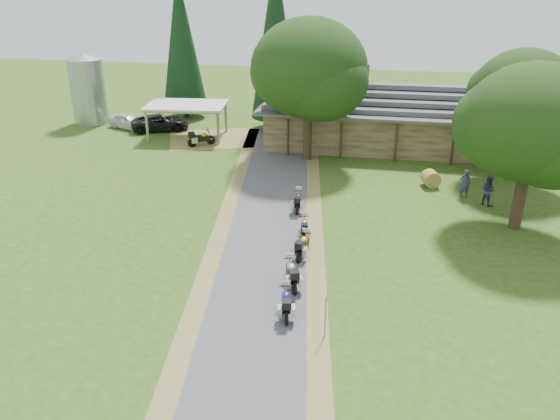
% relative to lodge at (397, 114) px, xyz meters
% --- Properties ---
extents(ground, '(120.00, 120.00, 0.00)m').
position_rel_lodge_xyz_m(ground, '(-6.00, -24.00, -2.45)').
color(ground, '#2E4914').
rests_on(ground, ground).
extents(driveway, '(51.95, 51.95, 0.00)m').
position_rel_lodge_xyz_m(driveway, '(-6.50, -20.00, -2.45)').
color(driveway, '#4F4F52').
rests_on(driveway, ground).
extents(lodge, '(21.40, 9.40, 4.90)m').
position_rel_lodge_xyz_m(lodge, '(0.00, 0.00, 0.00)').
color(lodge, brown).
rests_on(lodge, ground).
extents(silo, '(3.41, 3.41, 6.24)m').
position_rel_lodge_xyz_m(silo, '(-27.44, 1.68, 0.67)').
color(silo, gray).
rests_on(silo, ground).
extents(carport, '(6.91, 4.99, 2.81)m').
position_rel_lodge_xyz_m(carport, '(-17.14, -1.07, -1.05)').
color(carport, silver).
rests_on(carport, ground).
extents(car_white_sedan, '(3.92, 5.50, 1.69)m').
position_rel_lodge_xyz_m(car_white_sedan, '(-23.23, 0.45, -1.61)').
color(car_white_sedan, silver).
rests_on(car_white_sedan, ground).
extents(car_dark_suv, '(4.34, 5.91, 2.08)m').
position_rel_lodge_xyz_m(car_dark_suv, '(-20.25, 0.46, -1.41)').
color(car_dark_suv, black).
rests_on(car_dark_suv, ground).
extents(motorcycle_row_a, '(0.92, 1.89, 1.24)m').
position_rel_lodge_xyz_m(motorcycle_row_a, '(-4.50, -25.12, -1.83)').
color(motorcycle_row_a, navy).
rests_on(motorcycle_row_a, ground).
extents(motorcycle_row_b, '(1.21, 2.01, 1.31)m').
position_rel_lodge_xyz_m(motorcycle_row_b, '(-4.65, -22.88, -1.80)').
color(motorcycle_row_b, '#94969B').
rests_on(motorcycle_row_b, ground).
extents(motorcycle_row_c, '(0.81, 1.89, 1.25)m').
position_rel_lodge_xyz_m(motorcycle_row_c, '(-4.55, -20.05, -1.82)').
color(motorcycle_row_c, '#C4A601').
rests_on(motorcycle_row_c, ground).
extents(motorcycle_row_d, '(0.79, 1.73, 1.14)m').
position_rel_lodge_xyz_m(motorcycle_row_d, '(-4.80, -17.88, -1.88)').
color(motorcycle_row_d, '#CA5424').
rests_on(motorcycle_row_d, ground).
extents(motorcycle_row_e, '(0.75, 1.86, 1.24)m').
position_rel_lodge_xyz_m(motorcycle_row_e, '(-5.66, -14.52, -1.83)').
color(motorcycle_row_e, black).
rests_on(motorcycle_row_e, ground).
extents(motorcycle_carport_a, '(2.00, 1.80, 1.39)m').
position_rel_lodge_xyz_m(motorcycle_carport_a, '(-15.25, -3.32, -1.75)').
color(motorcycle_carport_a, gold).
rests_on(motorcycle_carport_a, ground).
extents(person_a, '(0.62, 0.45, 2.12)m').
position_rel_lodge_xyz_m(person_a, '(4.19, -10.64, -1.39)').
color(person_a, navy).
rests_on(person_a, ground).
extents(person_b, '(0.75, 0.74, 2.17)m').
position_rel_lodge_xyz_m(person_b, '(5.37, -11.66, -1.37)').
color(person_b, navy).
rests_on(person_b, ground).
extents(hay_bale, '(1.28, 1.22, 1.06)m').
position_rel_lodge_xyz_m(hay_bale, '(2.27, -9.15, -1.92)').
color(hay_bale, olive).
rests_on(hay_bale, ground).
extents(sign_post, '(0.34, 0.06, 1.91)m').
position_rel_lodge_xyz_m(sign_post, '(-2.77, -26.35, -1.49)').
color(sign_post, gray).
rests_on(sign_post, ground).
extents(oak_lodge_left, '(8.20, 8.20, 10.80)m').
position_rel_lodge_xyz_m(oak_lodge_left, '(-6.44, -5.07, 2.95)').
color(oak_lodge_left, black).
rests_on(oak_lodge_left, ground).
extents(oak_lodge_right, '(6.21, 6.21, 9.65)m').
position_rel_lodge_xyz_m(oak_lodge_right, '(7.56, -6.76, 2.37)').
color(oak_lodge_right, black).
rests_on(oak_lodge_right, ground).
extents(oak_driveway, '(7.18, 7.18, 9.53)m').
position_rel_lodge_xyz_m(oak_driveway, '(6.41, -14.77, 2.31)').
color(oak_driveway, black).
rests_on(oak_driveway, ground).
extents(cedar_near, '(4.25, 4.25, 14.52)m').
position_rel_lodge_xyz_m(cedar_near, '(-10.35, 2.80, 4.81)').
color(cedar_near, black).
rests_on(cedar_near, ground).
extents(cedar_far, '(4.11, 4.11, 13.28)m').
position_rel_lodge_xyz_m(cedar_far, '(-19.64, 5.51, 4.19)').
color(cedar_far, black).
rests_on(cedar_far, ground).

